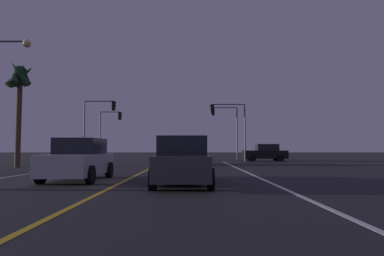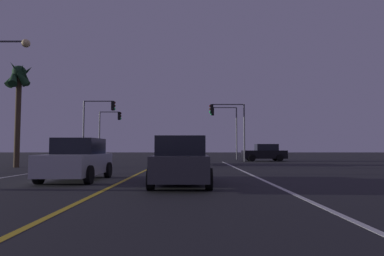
# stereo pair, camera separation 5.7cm
# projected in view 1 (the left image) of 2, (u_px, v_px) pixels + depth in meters

# --- Properties ---
(lane_edge_right) EXTENTS (0.16, 38.84, 0.01)m
(lane_edge_right) POSITION_uv_depth(u_px,v_px,m) (275.00, 184.00, 11.78)
(lane_edge_right) COLOR silver
(lane_edge_right) RESTS_ON ground
(lane_center_divider) EXTENTS (0.16, 38.84, 0.01)m
(lane_center_divider) POSITION_uv_depth(u_px,v_px,m) (118.00, 184.00, 11.78)
(lane_center_divider) COLOR gold
(lane_center_divider) RESTS_ON ground
(car_ahead_far) EXTENTS (2.02, 4.30, 1.70)m
(car_ahead_far) POSITION_uv_depth(u_px,v_px,m) (192.00, 154.00, 25.74)
(car_ahead_far) COLOR black
(car_ahead_far) RESTS_ON ground
(car_crossing_side) EXTENTS (4.30, 2.02, 1.70)m
(car_crossing_side) POSITION_uv_depth(u_px,v_px,m) (265.00, 153.00, 32.87)
(car_crossing_side) COLOR black
(car_crossing_side) RESTS_ON ground
(car_lead_same_lane) EXTENTS (2.02, 4.30, 1.70)m
(car_lead_same_lane) POSITION_uv_depth(u_px,v_px,m) (183.00, 162.00, 11.50)
(car_lead_same_lane) COLOR black
(car_lead_same_lane) RESTS_ON ground
(car_oncoming) EXTENTS (2.02, 4.30, 1.70)m
(car_oncoming) POSITION_uv_depth(u_px,v_px,m) (79.00, 160.00, 13.29)
(car_oncoming) COLOR black
(car_oncoming) RESTS_ON ground
(traffic_light_near_right) EXTENTS (3.46, 0.36, 5.58)m
(traffic_light_near_right) POSITION_uv_depth(u_px,v_px,m) (228.00, 119.00, 31.91)
(traffic_light_near_right) COLOR #4C4C51
(traffic_light_near_right) RESTS_ON ground
(traffic_light_near_left) EXTENTS (3.15, 0.36, 5.90)m
(traffic_light_near_left) POSITION_uv_depth(u_px,v_px,m) (99.00, 117.00, 31.93)
(traffic_light_near_left) COLOR #4C4C51
(traffic_light_near_left) RESTS_ON ground
(traffic_light_far_right) EXTENTS (3.03, 0.36, 5.96)m
(traffic_light_far_right) POSITION_uv_depth(u_px,v_px,m) (225.00, 121.00, 37.42)
(traffic_light_far_right) COLOR #4C4C51
(traffic_light_far_right) RESTS_ON ground
(traffic_light_far_left) EXTENTS (2.55, 0.36, 5.45)m
(traffic_light_far_left) POSITION_uv_depth(u_px,v_px,m) (111.00, 124.00, 37.40)
(traffic_light_far_left) COLOR #4C4C51
(traffic_light_far_left) RESTS_ON ground
(street_lamp_left_mid) EXTENTS (2.06, 0.44, 7.07)m
(street_lamp_left_mid) POSITION_uv_depth(u_px,v_px,m) (2.00, 86.00, 17.24)
(street_lamp_left_mid) COLOR #4C4C51
(street_lamp_left_mid) RESTS_ON ground
(palm_tree_left_mid) EXTENTS (1.94, 2.08, 7.34)m
(palm_tree_left_mid) POSITION_uv_depth(u_px,v_px,m) (20.00, 82.00, 22.49)
(palm_tree_left_mid) COLOR #473826
(palm_tree_left_mid) RESTS_ON ground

